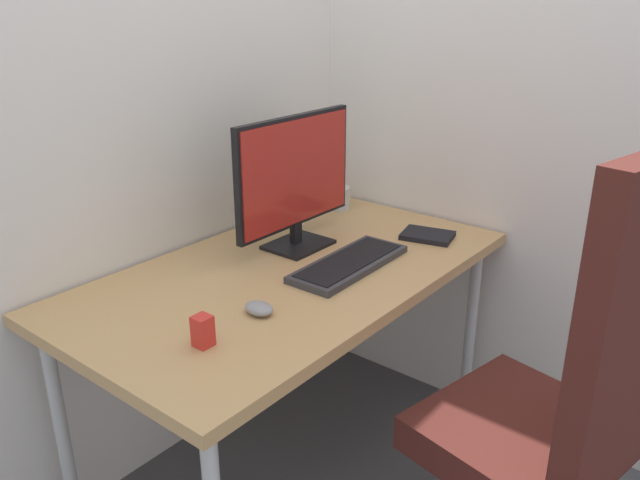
% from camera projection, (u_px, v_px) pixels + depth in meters
% --- Properties ---
extents(ground_plane, '(8.00, 8.00, 0.00)m').
position_uv_depth(ground_plane, '(294.00, 462.00, 2.24)').
color(ground_plane, '#4C4C51').
extents(wall_back, '(2.39, 0.04, 2.80)m').
position_uv_depth(wall_back, '(185.00, 44.00, 1.98)').
color(wall_back, white).
rests_on(wall_back, ground_plane).
extents(wall_side_right, '(0.04, 1.77, 2.80)m').
position_uv_depth(wall_side_right, '(458.00, 40.00, 2.19)').
color(wall_side_right, white).
rests_on(wall_side_right, ground_plane).
extents(desk, '(1.42, 0.79, 0.75)m').
position_uv_depth(desk, '(291.00, 284.00, 1.99)').
color(desk, tan).
rests_on(desk, ground_plane).
extents(office_chair, '(0.64, 0.64, 1.26)m').
position_uv_depth(office_chair, '(568.00, 395.00, 1.57)').
color(office_chair, black).
rests_on(office_chair, ground_plane).
extents(monitor, '(0.52, 0.17, 0.44)m').
position_uv_depth(monitor, '(295.00, 177.00, 2.06)').
color(monitor, black).
rests_on(monitor, desk).
extents(keyboard, '(0.44, 0.17, 0.02)m').
position_uv_depth(keyboard, '(349.00, 263.00, 1.98)').
color(keyboard, '#333338').
rests_on(keyboard, desk).
extents(mouse, '(0.07, 0.09, 0.03)m').
position_uv_depth(mouse, '(259.00, 308.00, 1.68)').
color(mouse, gray).
rests_on(mouse, desk).
extents(pen_holder, '(0.10, 0.10, 0.17)m').
position_uv_depth(pen_holder, '(338.00, 197.00, 2.51)').
color(pen_holder, silver).
rests_on(pen_holder, desk).
extents(notebook, '(0.16, 0.20, 0.02)m').
position_uv_depth(notebook, '(427.00, 235.00, 2.21)').
color(notebook, black).
rests_on(notebook, desk).
extents(desk_clamp_accessory, '(0.04, 0.04, 0.08)m').
position_uv_depth(desk_clamp_accessory, '(203.00, 331.00, 1.52)').
color(desk_clamp_accessory, red).
rests_on(desk_clamp_accessory, desk).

